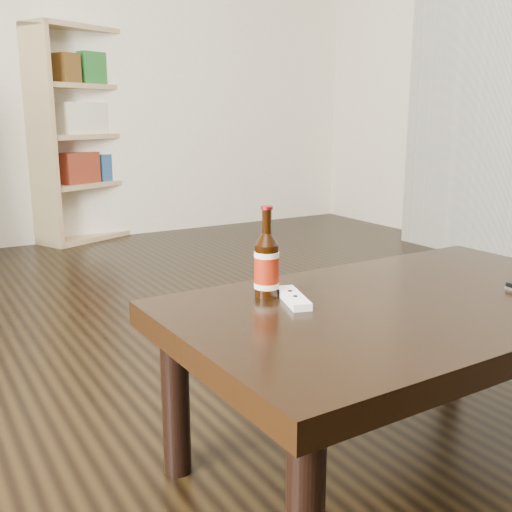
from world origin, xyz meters
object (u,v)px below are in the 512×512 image
bookshelf (79,132)px  coffee_table (409,321)px  beer_bottle (267,265)px  remote (293,298)px

bookshelf → coffee_table: (-0.11, -3.34, -0.37)m
bookshelf → beer_bottle: 3.18m
bookshelf → remote: bearing=-120.8°
coffee_table → remote: 0.29m
coffee_table → remote: remote is taller
bookshelf → beer_bottle: bookshelf is taller
beer_bottle → coffee_table: bearing=-33.7°
bookshelf → remote: (-0.37, -3.22, -0.31)m
bookshelf → coffee_table: bookshelf is taller
coffee_table → beer_bottle: beer_bottle is taller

